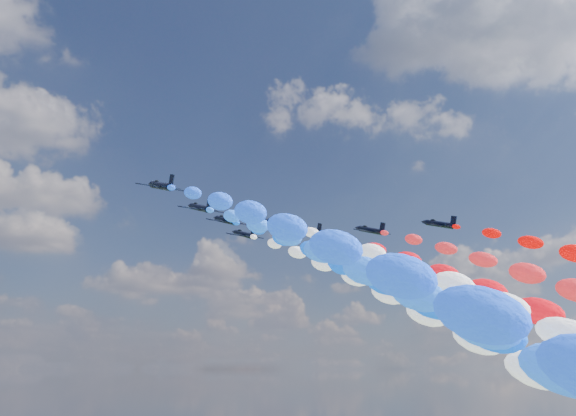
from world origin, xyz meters
TOP-DOWN VIEW (x-y plane):
  - jet_0 at (-29.50, -5.58)m, footprint 8.71×11.55m
  - trail_0 at (-29.50, -66.54)m, footprint 5.69×118.74m
  - jet_1 at (-18.11, 4.99)m, footprint 8.29×11.25m
  - trail_1 at (-18.11, -55.96)m, footprint 5.69×118.74m
  - jet_2 at (-9.38, 12.06)m, footprint 8.62×11.49m
  - trail_2 at (-9.38, -48.89)m, footprint 5.69×118.74m
  - jet_3 at (0.32, 9.45)m, footprint 8.82×11.63m
  - trail_3 at (0.32, -51.51)m, footprint 5.69×118.74m
  - jet_4 at (0.20, 22.77)m, footprint 8.63×11.49m
  - trail_4 at (0.20, -38.18)m, footprint 5.69×118.74m
  - jet_5 at (10.50, 12.45)m, footprint 8.41×11.34m
  - trail_5 at (10.50, -48.50)m, footprint 5.69×118.74m
  - jet_6 at (21.02, 5.06)m, footprint 8.24×11.21m
  - jet_7 at (29.16, -7.01)m, footprint 8.14×11.14m

SIDE VIEW (x-z plane):
  - trail_0 at x=-29.50m, z-range 48.19..101.93m
  - trail_1 at x=-18.11m, z-range 48.19..101.93m
  - trail_2 at x=-9.38m, z-range 48.19..101.93m
  - trail_3 at x=0.32m, z-range 48.19..101.93m
  - trail_4 at x=0.20m, z-range 48.19..101.93m
  - trail_5 at x=10.50m, z-range 48.19..101.93m
  - jet_0 at x=-29.50m, z-range 97.70..103.08m
  - jet_1 at x=-18.11m, z-range 97.70..103.08m
  - jet_2 at x=-9.38m, z-range 97.70..103.08m
  - jet_3 at x=0.32m, z-range 97.70..103.08m
  - jet_4 at x=0.20m, z-range 97.70..103.08m
  - jet_5 at x=10.50m, z-range 97.70..103.08m
  - jet_6 at x=21.02m, z-range 97.70..103.08m
  - jet_7 at x=29.16m, z-range 97.70..103.08m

